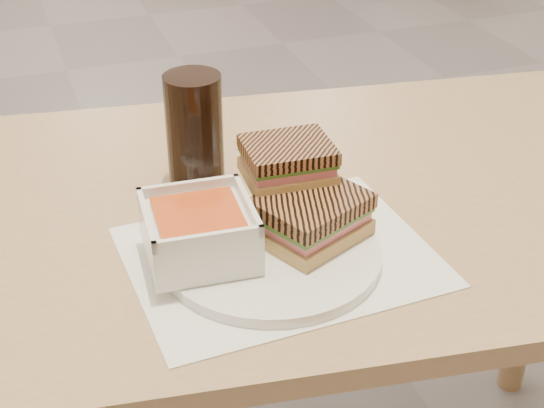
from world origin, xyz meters
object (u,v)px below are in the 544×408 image
object	(u,v)px
cola_glass	(195,133)
soup_bowl	(199,233)
main_table	(320,259)
panini_lower	(311,216)
plate	(272,254)

from	to	relation	value
cola_glass	soup_bowl	bearing A→B (deg)	-103.96
main_table	soup_bowl	bearing A→B (deg)	-151.37
panini_lower	cola_glass	bearing A→B (deg)	115.39
plate	cola_glass	bearing A→B (deg)	100.32
soup_bowl	panini_lower	world-z (taller)	soup_bowl
main_table	cola_glass	bearing A→B (deg)	154.65
main_table	panini_lower	world-z (taller)	panini_lower
plate	panini_lower	size ratio (longest dim) A/B	1.70
main_table	cola_glass	distance (m)	0.26
panini_lower	plate	bearing A→B (deg)	-168.41
plate	soup_bowl	distance (m)	0.09
main_table	soup_bowl	distance (m)	0.28
soup_bowl	cola_glass	bearing A→B (deg)	76.04
panini_lower	cola_glass	xyz separation A→B (m)	(-0.09, 0.19, 0.04)
plate	cola_glass	distance (m)	0.22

